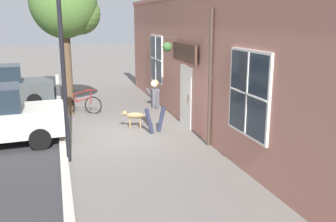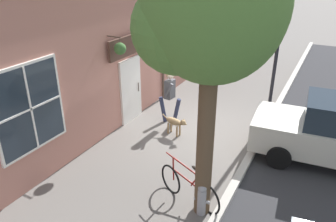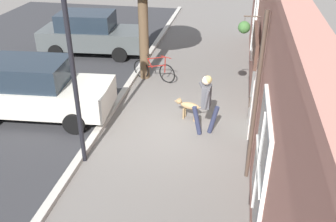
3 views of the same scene
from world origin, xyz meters
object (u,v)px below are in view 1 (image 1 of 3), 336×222
at_px(fire_hydrant, 69,103).
at_px(dog_on_leash, 133,116).
at_px(street_lamp, 61,35).
at_px(leaning_bicycle, 80,104).
at_px(pedestrian_walking, 155,101).
at_px(street_tree_by_curb, 67,5).

bearing_deg(fire_hydrant, dog_on_leash, 125.66).
height_order(dog_on_leash, street_lamp, street_lamp).
xyz_separation_m(dog_on_leash, leaning_bicycle, (1.61, -2.58, -0.05)).
bearing_deg(pedestrian_walking, street_tree_by_curb, -54.98).
height_order(pedestrian_walking, street_tree_by_curb, street_tree_by_curb).
bearing_deg(street_tree_by_curb, pedestrian_walking, 125.02).
height_order(pedestrian_walking, leaning_bicycle, pedestrian_walking).
bearing_deg(fire_hydrant, street_lamp, 87.55).
relative_size(dog_on_leash, fire_hydrant, 1.27).
xyz_separation_m(dog_on_leash, street_lamp, (2.25, 2.56, 2.83)).
height_order(street_lamp, fire_hydrant, street_lamp).
distance_m(pedestrian_walking, fire_hydrant, 4.45).
bearing_deg(dog_on_leash, street_lamp, 48.68).
xyz_separation_m(leaning_bicycle, fire_hydrant, (0.41, -0.24, 0.02)).
relative_size(pedestrian_walking, dog_on_leash, 1.80).
distance_m(leaning_bicycle, street_lamp, 5.92).
bearing_deg(street_tree_by_curb, leaning_bicycle, 146.55).
xyz_separation_m(dog_on_leash, street_tree_by_curb, (1.87, -2.75, 3.71)).
xyz_separation_m(pedestrian_walking, street_tree_by_curb, (2.44, -3.48, 3.07)).
height_order(pedestrian_walking, fire_hydrant, pedestrian_walking).
height_order(street_tree_by_curb, street_lamp, street_tree_by_curb).
height_order(leaning_bicycle, street_lamp, street_lamp).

